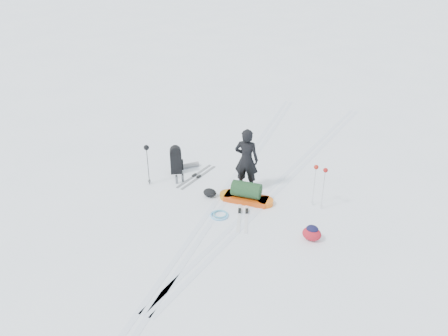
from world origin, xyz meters
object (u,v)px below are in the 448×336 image
(expedition_rucksack, at_px, (178,160))
(ski_poles_black, at_px, (147,152))
(skier, at_px, (246,160))
(pulk_sled, at_px, (246,194))

(expedition_rucksack, height_order, ski_poles_black, ski_poles_black)
(skier, xyz_separation_m, pulk_sled, (0.27, -0.65, -0.75))
(pulk_sled, bearing_deg, skier, 107.74)
(skier, bearing_deg, expedition_rucksack, -10.28)
(skier, height_order, expedition_rucksack, skier)
(pulk_sled, distance_m, ski_poles_black, 3.24)
(pulk_sled, bearing_deg, ski_poles_black, -179.71)
(skier, bearing_deg, ski_poles_black, 10.79)
(skier, distance_m, ski_poles_black, 2.99)
(expedition_rucksack, bearing_deg, pulk_sled, -47.68)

